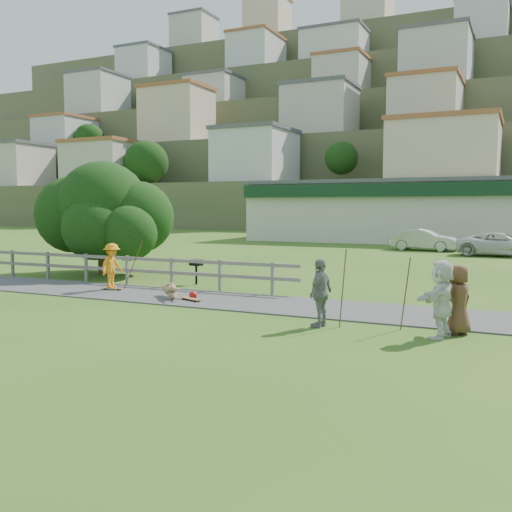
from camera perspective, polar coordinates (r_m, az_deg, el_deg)
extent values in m
plane|color=#325819|center=(17.23, -8.90, -4.95)|extent=(260.00, 260.00, 0.00)
cube|color=#3E3E40|center=(18.48, -6.30, -4.19)|extent=(34.00, 3.00, 0.04)
cube|color=slate|center=(26.23, -23.17, -0.68)|extent=(0.10, 0.10, 1.10)
cube|color=slate|center=(24.78, -20.09, -0.89)|extent=(0.10, 0.10, 1.10)
cube|color=slate|center=(23.41, -16.63, -1.12)|extent=(0.10, 0.10, 1.10)
cube|color=slate|center=(22.13, -12.75, -1.37)|extent=(0.10, 0.10, 1.10)
cube|color=slate|center=(20.97, -8.43, -1.65)|extent=(0.10, 0.10, 1.10)
cube|color=slate|center=(19.95, -3.62, -1.95)|extent=(0.10, 0.10, 1.10)
cube|color=slate|center=(19.07, 1.66, -2.26)|extent=(0.10, 0.10, 1.10)
cube|color=slate|center=(22.40, -13.79, -0.16)|extent=(15.00, 0.08, 0.12)
cube|color=slate|center=(22.44, -13.76, -1.31)|extent=(15.00, 0.08, 0.12)
cube|color=beige|center=(49.38, 18.68, 4.09)|extent=(32.00, 10.00, 4.80)
cube|color=#13341D|center=(44.23, 17.99, 6.36)|extent=(32.00, 0.60, 1.00)
cube|color=#505056|center=(49.42, 18.76, 7.04)|extent=(32.50, 10.50, 0.30)
cube|color=#495733|center=(69.72, 17.26, 4.81)|extent=(220.00, 14.00, 6.00)
cube|color=beige|center=(70.03, 17.40, 10.13)|extent=(10.00, 9.00, 7.00)
cube|color=#505056|center=(70.48, 17.48, 13.17)|extent=(10.40, 9.40, 0.50)
cube|color=#495733|center=(82.70, 18.56, 7.20)|extent=(220.00, 14.00, 13.00)
cube|color=beige|center=(83.72, 18.75, 14.05)|extent=(10.00, 9.00, 7.00)
cube|color=#505056|center=(84.41, 18.83, 16.56)|extent=(10.40, 9.40, 0.50)
cube|color=#495733|center=(95.84, 19.52, 9.23)|extent=(220.00, 14.00, 21.00)
cube|color=beige|center=(97.94, 19.77, 17.42)|extent=(10.00, 9.00, 7.00)
cube|color=#505056|center=(98.84, 19.84, 19.54)|extent=(10.40, 9.40, 0.50)
cube|color=#495733|center=(109.15, 20.27, 11.03)|extent=(220.00, 14.00, 30.00)
cube|color=beige|center=(112.70, 20.57, 20.41)|extent=(10.00, 9.00, 7.00)
cube|color=#505056|center=(113.78, 20.63, 22.23)|extent=(10.40, 9.40, 0.50)
cube|color=#495733|center=(123.62, 20.90, 12.60)|extent=(220.00, 14.00, 40.00)
imported|color=orange|center=(20.56, -14.20, -1.23)|extent=(0.59, 1.02, 1.57)
imported|color=tan|center=(18.35, -8.48, -3.46)|extent=(1.31, 1.37, 0.56)
imported|color=gray|center=(14.06, 6.48, -3.69)|extent=(0.56, 1.04, 1.69)
imported|color=brown|center=(13.96, 19.59, -4.15)|extent=(0.86, 0.94, 1.62)
imported|color=silver|center=(13.46, 18.05, -4.11)|extent=(0.91, 1.72, 1.77)
imported|color=#ACAEB4|center=(39.80, 16.46, 1.56)|extent=(4.46, 1.92, 1.43)
imported|color=silver|center=(36.70, 23.33, 1.07)|extent=(5.12, 2.46, 1.41)
sphere|color=#B11414|center=(18.34, -6.31, -3.91)|extent=(0.26, 0.26, 0.26)
cylinder|color=brown|center=(20.48, -12.20, -0.66)|extent=(0.03, 0.03, 1.96)
cylinder|color=brown|center=(14.06, 8.68, -3.20)|extent=(0.03, 0.03, 1.93)
cylinder|color=brown|center=(14.05, 14.72, -3.66)|extent=(0.03, 0.03, 1.77)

